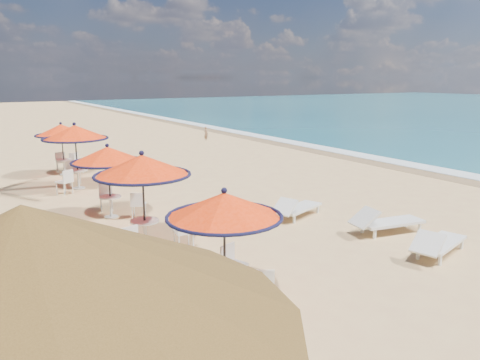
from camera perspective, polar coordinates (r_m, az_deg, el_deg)
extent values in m
plane|color=tan|center=(11.72, 20.02, -8.41)|extent=(160.00, 160.00, 0.00)
cube|color=white|center=(24.91, 15.61, 2.65)|extent=(1.20, 140.00, 0.04)
cube|color=olive|center=(24.27, 14.16, 2.49)|extent=(1.40, 140.00, 0.02)
cylinder|color=black|center=(8.37, -1.90, -8.43)|extent=(0.04, 0.04, 2.07)
cone|color=#FA3E15|center=(8.12, -1.94, -3.08)|extent=(2.07, 2.07, 0.45)
torus|color=black|center=(8.18, -1.93, -4.47)|extent=(2.07, 2.07, 0.06)
sphere|color=black|center=(8.06, -1.95, -1.29)|extent=(0.11, 0.11, 0.11)
cylinder|color=silver|center=(8.53, -1.88, -11.08)|extent=(0.63, 0.63, 0.04)
cylinder|color=silver|center=(8.66, -1.87, -12.89)|extent=(0.07, 0.07, 0.63)
cylinder|color=black|center=(11.27, -11.65, -2.67)|extent=(0.05, 0.05, 2.27)
cone|color=#FA3E15|center=(11.07, -11.85, 1.78)|extent=(2.27, 2.27, 0.49)
torus|color=black|center=(11.12, -11.80, 0.63)|extent=(2.27, 2.27, 0.07)
sphere|color=black|center=(11.02, -11.92, 3.24)|extent=(0.12, 0.12, 0.12)
cylinder|color=silver|center=(11.39, -11.55, -4.92)|extent=(0.69, 0.69, 0.04)
cylinder|color=silver|center=(11.49, -11.48, -6.47)|extent=(0.08, 0.08, 0.69)
cylinder|color=black|center=(14.03, -15.65, -0.29)|extent=(0.05, 0.05, 2.09)
cone|color=#FA3E15|center=(13.88, -15.84, 3.00)|extent=(2.09, 2.09, 0.45)
torus|color=black|center=(13.92, -15.79, 2.16)|extent=(2.09, 2.09, 0.06)
sphere|color=black|center=(13.84, -15.91, 4.08)|extent=(0.11, 0.11, 0.11)
cylinder|color=silver|center=(14.13, -15.55, -1.98)|extent=(0.64, 0.64, 0.04)
cylinder|color=silver|center=(14.20, -15.48, -3.15)|extent=(0.07, 0.07, 0.64)
cylinder|color=black|center=(18.07, -19.29, 2.64)|extent=(0.05, 0.05, 2.34)
cone|color=#FA3E15|center=(17.95, -19.50, 5.52)|extent=(2.34, 2.34, 0.51)
torus|color=black|center=(17.98, -19.45, 4.78)|extent=(2.34, 2.34, 0.07)
sphere|color=black|center=(17.92, -19.57, 6.46)|extent=(0.12, 0.12, 0.12)
cylinder|color=silver|center=(18.15, -19.19, 1.15)|extent=(0.71, 0.71, 0.04)
cylinder|color=silver|center=(18.22, -19.11, 0.12)|extent=(0.08, 0.08, 0.71)
cylinder|color=black|center=(20.92, -20.80, 3.47)|extent=(0.05, 0.05, 2.13)
cone|color=#FA3E15|center=(20.82, -20.97, 5.74)|extent=(2.13, 2.13, 0.46)
torus|color=black|center=(20.84, -20.93, 5.16)|extent=(2.13, 2.13, 0.06)
sphere|color=black|center=(20.80, -21.03, 6.47)|extent=(0.11, 0.11, 0.11)
cylinder|color=silver|center=(20.99, -20.71, 2.30)|extent=(0.65, 0.65, 0.04)
cylinder|color=silver|center=(21.04, -20.64, 1.48)|extent=(0.07, 0.07, 0.65)
cube|color=silver|center=(11.85, 23.31, -7.05)|extent=(1.76, 1.02, 0.07)
cube|color=silver|center=(11.04, 21.90, -7.15)|extent=(0.69, 0.73, 0.41)
cube|color=silver|center=(11.90, 23.25, -7.77)|extent=(0.06, 0.06, 0.23)
cube|color=silver|center=(12.98, 17.98, -4.92)|extent=(1.82, 0.92, 0.07)
cube|color=silver|center=(12.39, 14.92, -4.45)|extent=(0.68, 0.73, 0.43)
cube|color=silver|center=(13.02, 17.93, -5.61)|extent=(0.06, 0.06, 0.25)
cube|color=silver|center=(13.87, 7.28, -3.38)|extent=(1.71, 1.09, 0.07)
cube|color=silver|center=(13.16, 5.46, -3.26)|extent=(0.70, 0.73, 0.40)
cube|color=silver|center=(13.92, 7.27, -3.98)|extent=(0.06, 0.06, 0.23)
cylinder|color=brown|center=(5.71, -12.19, -18.12)|extent=(0.15, 0.15, 2.27)
cone|color=brown|center=(3.77, -24.49, -9.87)|extent=(4.11, 4.11, 0.97)
imported|color=#916649|center=(30.73, -4.17, 5.72)|extent=(0.28, 0.38, 0.94)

